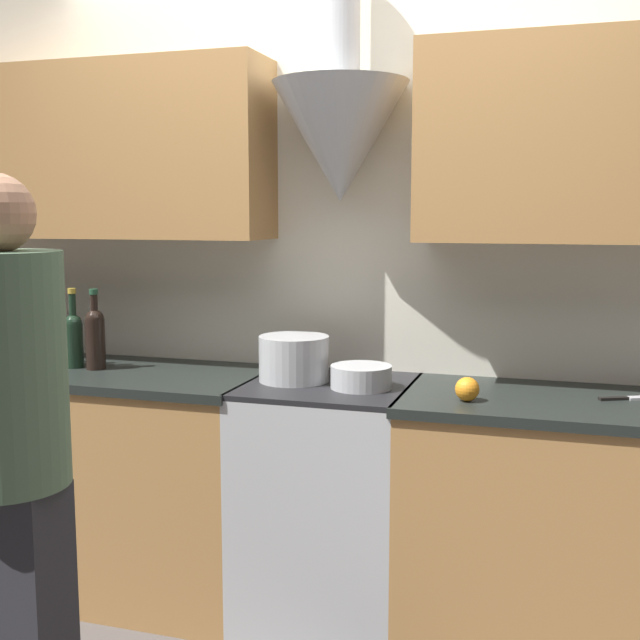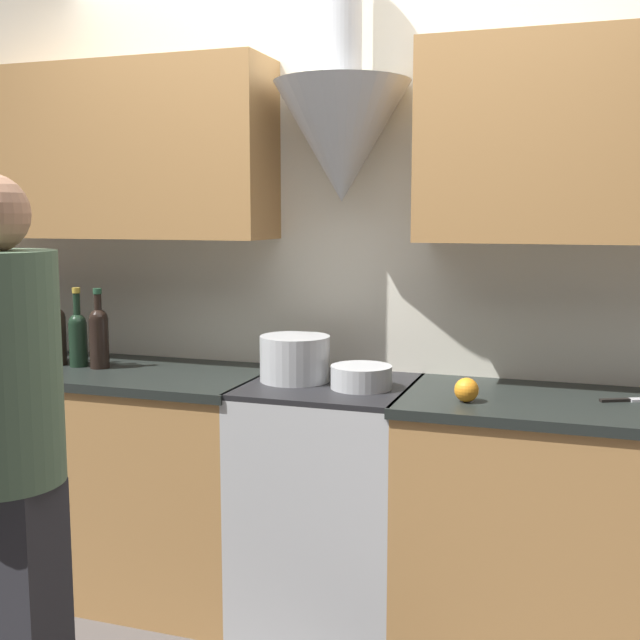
{
  "view_description": "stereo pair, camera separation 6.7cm",
  "coord_description": "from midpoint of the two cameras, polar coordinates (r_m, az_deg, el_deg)",
  "views": [
    {
      "loc": [
        0.84,
        -2.45,
        1.55
      ],
      "look_at": [
        0.0,
        0.24,
        1.18
      ],
      "focal_mm": 45.0,
      "sensor_mm": 36.0,
      "label": 1
    },
    {
      "loc": [
        0.9,
        -2.43,
        1.55
      ],
      "look_at": [
        0.0,
        0.24,
        1.18
      ],
      "focal_mm": 45.0,
      "sensor_mm": 36.0,
      "label": 2
    }
  ],
  "objects": [
    {
      "name": "wall_back",
      "position": [
        3.19,
        0.26,
        6.23
      ],
      "size": [
        8.4,
        0.51,
        2.6
      ],
      "color": "silver",
      "rests_on": "ground_plane"
    },
    {
      "name": "orange_fruit",
      "position": [
        2.73,
        9.73,
        -4.87
      ],
      "size": [
        0.08,
        0.08,
        0.08
      ],
      "color": "orange",
      "rests_on": "counter_right"
    },
    {
      "name": "person_foreground_left",
      "position": [
        2.23,
        -22.16,
        -9.49
      ],
      "size": [
        0.32,
        0.32,
        1.65
      ],
      "color": "#28282D",
      "rests_on": "ground_plane"
    },
    {
      "name": "counter_right",
      "position": [
        2.98,
        15.95,
        -14.09
      ],
      "size": [
        1.09,
        0.62,
        0.93
      ],
      "color": "#B27F47",
      "rests_on": "ground_plane"
    },
    {
      "name": "stock_pot",
      "position": [
        3.01,
        -2.51,
        -2.75
      ],
      "size": [
        0.26,
        0.26,
        0.17
      ],
      "color": "#B7BABC",
      "rests_on": "stove_range"
    },
    {
      "name": "mixing_bowl",
      "position": [
        2.89,
        2.28,
        -4.05
      ],
      "size": [
        0.22,
        0.22,
        0.08
      ],
      "color": "#B7BABC",
      "rests_on": "stove_range"
    },
    {
      "name": "wine_bottle_7",
      "position": [
        3.36,
        -16.25,
        -1.08
      ],
      "size": [
        0.08,
        0.08,
        0.33
      ],
      "color": "black",
      "rests_on": "counter_left"
    },
    {
      "name": "wine_bottle_5",
      "position": [
        3.48,
        -19.01,
        -0.9
      ],
      "size": [
        0.07,
        0.07,
        0.35
      ],
      "color": "black",
      "rests_on": "counter_left"
    },
    {
      "name": "stove_range",
      "position": [
        3.11,
        -0.07,
        -12.84
      ],
      "size": [
        0.61,
        0.6,
        0.93
      ],
      "color": "#B7BABC",
      "rests_on": "ground_plane"
    },
    {
      "name": "counter_left",
      "position": [
        3.53,
        -16.39,
        -10.67
      ],
      "size": [
        1.46,
        0.62,
        0.93
      ],
      "color": "#B27F47",
      "rests_on": "ground_plane"
    },
    {
      "name": "wine_bottle_3",
      "position": [
        3.61,
        -21.55,
        -0.81
      ],
      "size": [
        0.08,
        0.08,
        0.33
      ],
      "color": "black",
      "rests_on": "counter_left"
    },
    {
      "name": "wine_bottle_4",
      "position": [
        3.55,
        -20.15,
        -0.69
      ],
      "size": [
        0.07,
        0.07,
        0.35
      ],
      "color": "black",
      "rests_on": "counter_left"
    },
    {
      "name": "chefs_knife",
      "position": [
        2.92,
        21.02,
        -5.2
      ],
      "size": [
        0.26,
        0.14,
        0.01
      ],
      "rotation": [
        0.0,
        0.0,
        0.45
      ],
      "color": "silver",
      "rests_on": "counter_right"
    },
    {
      "name": "wine_bottle_6",
      "position": [
        3.42,
        -17.66,
        -1.15
      ],
      "size": [
        0.07,
        0.07,
        0.33
      ],
      "color": "black",
      "rests_on": "counter_left"
    }
  ]
}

